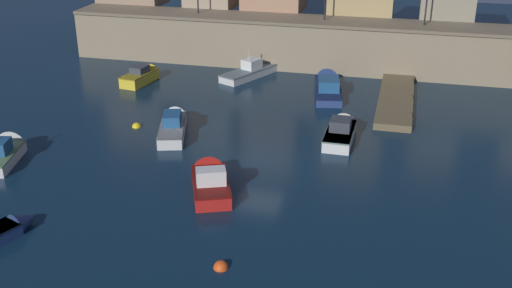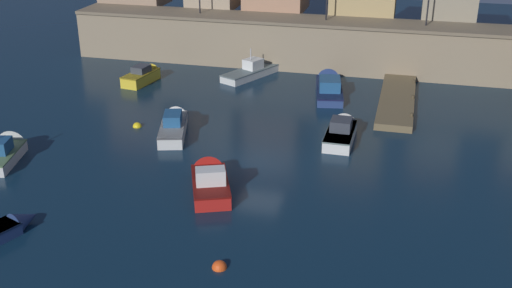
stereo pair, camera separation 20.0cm
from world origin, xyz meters
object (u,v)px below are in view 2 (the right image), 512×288
(moored_boat_1, at_px, (145,75))
(mooring_buoy_2, at_px, (219,268))
(moored_boat_7, at_px, (329,85))
(mooring_buoy_1, at_px, (137,127))
(moored_boat_2, at_px, (261,68))
(moored_boat_5, at_px, (5,150))
(moored_boat_4, at_px, (210,179))
(moored_boat_3, at_px, (342,130))
(moored_boat_6, at_px, (174,123))

(moored_boat_1, relative_size, mooring_buoy_2, 7.13)
(moored_boat_7, bearing_deg, mooring_buoy_1, 123.09)
(moored_boat_2, xyz_separation_m, moored_boat_5, (-10.23, -19.34, 0.04))
(moored_boat_4, bearing_deg, moored_boat_2, -15.65)
(moored_boat_2, height_order, moored_boat_7, moored_boat_2)
(moored_boat_1, xyz_separation_m, moored_boat_3, (16.26, -7.31, -0.05))
(moored_boat_5, relative_size, mooring_buoy_2, 7.88)
(moored_boat_3, bearing_deg, moored_boat_4, 145.71)
(moored_boat_3, relative_size, mooring_buoy_1, 8.86)
(moored_boat_1, relative_size, moored_boat_3, 0.89)
(moored_boat_2, xyz_separation_m, mooring_buoy_1, (-4.89, -13.17, -0.41))
(moored_boat_2, xyz_separation_m, moored_boat_6, (-2.36, -13.13, 0.08))
(moored_boat_1, bearing_deg, moored_boat_5, -178.37)
(moored_boat_7, bearing_deg, moored_boat_4, 157.64)
(moored_boat_3, bearing_deg, moored_boat_7, 13.86)
(moored_boat_2, distance_m, moored_boat_7, 6.70)
(moored_boat_3, xyz_separation_m, moored_boat_5, (-18.23, -7.75, -0.03))
(moored_boat_5, xyz_separation_m, mooring_buoy_1, (5.34, 6.16, -0.44))
(moored_boat_1, height_order, mooring_buoy_2, moored_boat_1)
(moored_boat_7, relative_size, mooring_buoy_2, 11.37)
(moored_boat_2, relative_size, mooring_buoy_2, 11.44)
(moored_boat_3, distance_m, mooring_buoy_2, 15.39)
(moored_boat_4, relative_size, mooring_buoy_1, 8.98)
(moored_boat_1, distance_m, moored_boat_7, 14.26)
(moored_boat_5, height_order, mooring_buoy_2, moored_boat_5)
(moored_boat_7, bearing_deg, mooring_buoy_2, 167.45)
(moored_boat_5, height_order, moored_boat_6, moored_boat_5)
(mooring_buoy_1, bearing_deg, moored_boat_1, 110.70)
(moored_boat_5, height_order, mooring_buoy_1, moored_boat_5)
(moored_boat_2, relative_size, moored_boat_7, 1.01)
(moored_boat_1, distance_m, mooring_buoy_1, 9.53)
(moored_boat_3, relative_size, moored_boat_5, 1.02)
(moored_boat_3, xyz_separation_m, mooring_buoy_2, (-3.14, -15.05, -0.47))
(moored_boat_4, height_order, moored_boat_6, moored_boat_4)
(moored_boat_1, distance_m, moored_boat_4, 18.84)
(mooring_buoy_1, xyz_separation_m, mooring_buoy_2, (9.75, -13.46, 0.00))
(moored_boat_4, bearing_deg, mooring_buoy_2, 179.41)
(moored_boat_2, relative_size, moored_boat_5, 1.45)
(moored_boat_2, relative_size, moored_boat_6, 1.20)
(moored_boat_4, xyz_separation_m, mooring_buoy_1, (-7.12, 6.76, -0.48))
(moored_boat_7, distance_m, mooring_buoy_1, 14.84)
(moored_boat_2, height_order, mooring_buoy_2, moored_boat_2)
(moored_boat_1, height_order, moored_boat_5, moored_boat_5)
(moored_boat_3, height_order, moored_boat_7, moored_boat_7)
(moored_boat_5, relative_size, mooring_buoy_1, 8.71)
(moored_boat_4, relative_size, mooring_buoy_2, 8.12)
(moored_boat_4, relative_size, moored_boat_6, 0.85)
(moored_boat_4, distance_m, moored_boat_5, 12.47)
(moored_boat_6, bearing_deg, moored_boat_4, -162.31)
(moored_boat_2, xyz_separation_m, moored_boat_4, (2.23, -19.93, 0.08))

